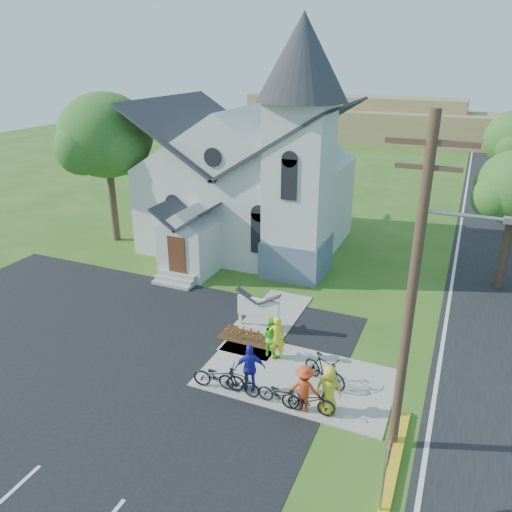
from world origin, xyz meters
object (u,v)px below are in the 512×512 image
at_px(bike_1, 239,382).
at_px(cyclist_4, 329,390).
at_px(utility_pole, 415,286).
at_px(cyclist_3, 304,389).
at_px(bike_0, 219,376).
at_px(bike_3, 325,370).
at_px(cyclist_2, 250,368).
at_px(bike_2, 281,394).
at_px(cyclist_0, 277,338).
at_px(cyclist_1, 271,337).
at_px(bike_4, 308,400).
at_px(stop_sign, 387,462).
at_px(church_sign, 258,308).

distance_m(bike_1, cyclist_4, 3.16).
xyz_separation_m(utility_pole, cyclist_3, (-3.06, 0.38, -4.50)).
height_order(bike_0, bike_3, bike_3).
bearing_deg(bike_3, cyclist_2, 145.75).
relative_size(bike_1, cyclist_3, 0.94).
distance_m(bike_2, bike_3, 2.05).
height_order(cyclist_2, cyclist_3, cyclist_2).
bearing_deg(cyclist_0, cyclist_3, 104.92).
height_order(cyclist_1, bike_3, cyclist_1).
distance_m(utility_pole, cyclist_4, 5.07).
relative_size(bike_3, bike_4, 1.04).
distance_m(stop_sign, bike_1, 6.39).
bearing_deg(bike_4, cyclist_2, 75.22).
bearing_deg(bike_3, cyclist_1, 93.76).
xyz_separation_m(utility_pole, cyclist_1, (-5.29, 3.00, -4.53)).
height_order(utility_pole, bike_4, utility_pole).
height_order(cyclist_0, bike_2, cyclist_0).
relative_size(cyclist_1, cyclist_3, 0.97).
distance_m(stop_sign, bike_0, 7.07).
bearing_deg(church_sign, bike_1, -75.53).
bearing_deg(cyclist_1, cyclist_2, 104.68).
relative_size(church_sign, cyclist_0, 1.21).
bearing_deg(cyclist_3, bike_2, 0.71).
height_order(cyclist_0, bike_1, cyclist_0).
bearing_deg(stop_sign, bike_1, 151.38).
bearing_deg(cyclist_2, cyclist_4, 154.90).
bearing_deg(utility_pole, stop_sign, -88.51).
bearing_deg(bike_2, cyclist_2, 77.45).
height_order(utility_pole, bike_1, utility_pole).
relative_size(cyclist_3, bike_3, 0.90).
distance_m(bike_0, cyclist_2, 1.19).
relative_size(stop_sign, bike_2, 1.47).
xyz_separation_m(cyclist_0, cyclist_3, (1.96, -2.52, -0.06)).
bearing_deg(bike_1, cyclist_3, -85.42).
distance_m(church_sign, bike_0, 4.44).
xyz_separation_m(cyclist_0, bike_1, (-0.41, -2.60, -0.43)).
bearing_deg(church_sign, cyclist_2, -70.68).
relative_size(bike_1, bike_2, 0.95).
xyz_separation_m(utility_pole, bike_0, (-6.21, 0.30, -4.85)).
bearing_deg(cyclist_4, bike_1, -4.48).
height_order(utility_pole, cyclist_4, utility_pole).
bearing_deg(cyclist_4, bike_0, -5.61).
relative_size(utility_pole, cyclist_1, 6.05).
distance_m(bike_2, bike_4, 0.98).
bearing_deg(cyclist_2, cyclist_1, -110.39).
height_order(stop_sign, cyclist_3, stop_sign).
xyz_separation_m(church_sign, utility_pole, (6.56, -4.70, 4.38)).
bearing_deg(bike_1, stop_sign, -116.02).
height_order(church_sign, cyclist_4, cyclist_4).
distance_m(cyclist_2, bike_2, 1.42).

